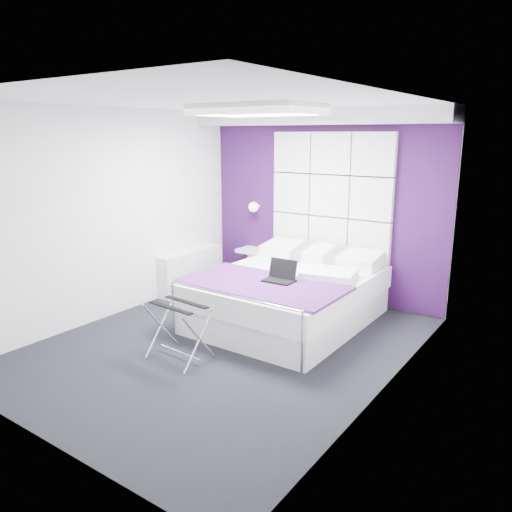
{
  "coord_description": "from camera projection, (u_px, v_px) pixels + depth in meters",
  "views": [
    {
      "loc": [
        3.23,
        -4.04,
        2.28
      ],
      "look_at": [
        0.16,
        0.35,
        0.97
      ],
      "focal_mm": 35.0,
      "sensor_mm": 36.0,
      "label": 1
    }
  ],
  "objects": [
    {
      "name": "floor",
      "position": [
        226.0,
        344.0,
        5.55
      ],
      "size": [
        4.4,
        4.4,
        0.0
      ],
      "primitive_type": "plane",
      "color": "black",
      "rests_on": "ground"
    },
    {
      "name": "ceiling",
      "position": [
        222.0,
        101.0,
        4.94
      ],
      "size": [
        4.4,
        4.4,
        0.0
      ],
      "primitive_type": "plane",
      "rotation": [
        3.14,
        0.0,
        0.0
      ],
      "color": "white",
      "rests_on": "wall_back"
    },
    {
      "name": "wall_back",
      "position": [
        322.0,
        206.0,
        7.0
      ],
      "size": [
        3.6,
        0.0,
        3.6
      ],
      "primitive_type": "plane",
      "rotation": [
        1.57,
        0.0,
        0.0
      ],
      "color": "silver",
      "rests_on": "floor"
    },
    {
      "name": "wall_left",
      "position": [
        112.0,
        214.0,
        6.25
      ],
      "size": [
        0.0,
        4.4,
        4.4
      ],
      "primitive_type": "plane",
      "rotation": [
        1.57,
        0.0,
        1.57
      ],
      "color": "silver",
      "rests_on": "floor"
    },
    {
      "name": "wall_right",
      "position": [
        390.0,
        253.0,
        4.24
      ],
      "size": [
        0.0,
        4.4,
        4.4
      ],
      "primitive_type": "plane",
      "rotation": [
        1.57,
        0.0,
        -1.57
      ],
      "color": "silver",
      "rests_on": "floor"
    },
    {
      "name": "accent_wall",
      "position": [
        322.0,
        206.0,
        6.99
      ],
      "size": [
        3.58,
        0.02,
        2.58
      ],
      "primitive_type": "cube",
      "color": "#340F42",
      "rests_on": "wall_back"
    },
    {
      "name": "soffit",
      "position": [
        316.0,
        117.0,
        6.51
      ],
      "size": [
        3.58,
        0.5,
        0.2
      ],
      "primitive_type": "cube",
      "color": "white",
      "rests_on": "wall_back"
    },
    {
      "name": "headboard",
      "position": [
        329.0,
        217.0,
        6.9
      ],
      "size": [
        1.8,
        0.08,
        2.3
      ],
      "primitive_type": null,
      "color": "silver",
      "rests_on": "wall_back"
    },
    {
      "name": "skylight",
      "position": [
        257.0,
        109.0,
        5.42
      ],
      "size": [
        1.36,
        0.86,
        0.12
      ],
      "primitive_type": null,
      "color": "white",
      "rests_on": "ceiling"
    },
    {
      "name": "wall_lamp",
      "position": [
        255.0,
        207.0,
        7.49
      ],
      "size": [
        0.15,
        0.15,
        0.15
      ],
      "primitive_type": "sphere",
      "color": "white",
      "rests_on": "wall_back"
    },
    {
      "name": "radiator",
      "position": [
        191.0,
        270.0,
        7.46
      ],
      "size": [
        0.22,
        1.2,
        0.6
      ],
      "primitive_type": "cube",
      "color": "white",
      "rests_on": "floor"
    },
    {
      "name": "bed",
      "position": [
        288.0,
        295.0,
        6.18
      ],
      "size": [
        1.87,
        2.26,
        0.78
      ],
      "color": "white",
      "rests_on": "floor"
    },
    {
      "name": "nightstand",
      "position": [
        253.0,
        251.0,
        7.62
      ],
      "size": [
        0.45,
        0.35,
        0.05
      ],
      "primitive_type": "cube",
      "color": "white",
      "rests_on": "wall_back"
    },
    {
      "name": "luggage_rack",
      "position": [
        180.0,
        331.0,
        5.15
      ],
      "size": [
        0.6,
        0.44,
        0.59
      ],
      "rotation": [
        0.0,
        0.0,
        -0.07
      ],
      "color": "silver",
      "rests_on": "floor"
    },
    {
      "name": "laptop",
      "position": [
        281.0,
        276.0,
        5.73
      ],
      "size": [
        0.35,
        0.25,
        0.25
      ],
      "rotation": [
        0.0,
        0.0,
        0.04
      ],
      "color": "black",
      "rests_on": "bed"
    }
  ]
}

